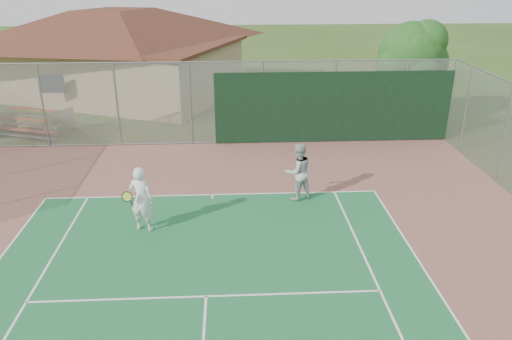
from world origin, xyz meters
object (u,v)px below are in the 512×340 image
Objects in this scene: tree at (413,57)px; player_grey_back at (298,172)px; clubhouse at (117,44)px; bleachers at (32,123)px; player_white_front at (141,200)px.

tree is 10.14m from player_grey_back.
clubhouse reaches higher than bleachers.
tree is at bearing 21.26° from bleachers.
player_grey_back is at bearing -36.70° from clubhouse.
clubhouse is at bearing 155.76° from tree.
bleachers is at bearing -87.30° from clubhouse.
clubhouse reaches higher than tree.
tree is 2.49× the size of player_white_front.
tree is 2.56× the size of player_grey_back.
tree reaches higher than player_grey_back.
tree is (14.65, -6.59, 0.32)m from clubhouse.
clubhouse is 7.90m from bleachers.
player_white_front is at bearing -1.64° from player_grey_back.
player_white_front is at bearing -138.80° from tree.
bleachers is at bearing -178.35° from tree.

